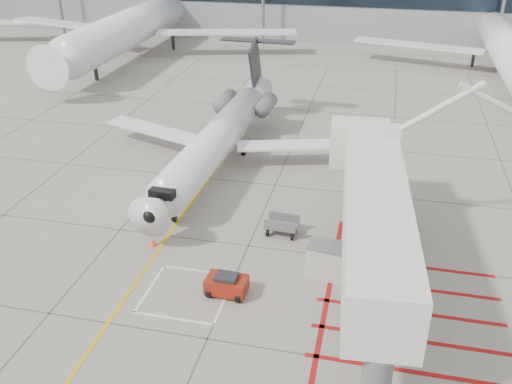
% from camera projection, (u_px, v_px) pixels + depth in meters
% --- Properties ---
extents(ground_plane, '(260.00, 260.00, 0.00)m').
position_uv_depth(ground_plane, '(230.00, 287.00, 29.42)').
color(ground_plane, gray).
rests_on(ground_plane, ground).
extents(regional_jet, '(22.44, 27.81, 7.08)m').
position_uv_depth(regional_jet, '(206.00, 132.00, 39.20)').
color(regional_jet, silver).
rests_on(regional_jet, ground_plane).
extents(jet_bridge, '(10.84, 20.33, 7.86)m').
position_uv_depth(jet_bridge, '(375.00, 237.00, 26.33)').
color(jet_bridge, silver).
rests_on(jet_bridge, ground_plane).
extents(pushback_tug, '(2.10, 1.36, 1.20)m').
position_uv_depth(pushback_tug, '(226.00, 284.00, 28.67)').
color(pushback_tug, maroon).
rests_on(pushback_tug, ground_plane).
extents(baggage_cart, '(1.99, 1.34, 1.21)m').
position_uv_depth(baggage_cart, '(282.00, 225.00, 33.77)').
color(baggage_cart, '#57585C').
rests_on(baggage_cart, ground_plane).
extents(ground_power_unit, '(2.50, 1.66, 1.85)m').
position_uv_depth(ground_power_unit, '(330.00, 261.00, 29.93)').
color(ground_power_unit, '#B9B9B0').
rests_on(ground_power_unit, ground_plane).
extents(cone_nose, '(0.35, 0.35, 0.49)m').
position_uv_depth(cone_nose, '(153.00, 242.00, 32.81)').
color(cone_nose, '#F75C0D').
rests_on(cone_nose, ground_plane).
extents(cone_side, '(0.41, 0.41, 0.57)m').
position_uv_depth(cone_side, '(317.00, 245.00, 32.42)').
color(cone_side, '#FF560D').
rests_on(cone_side, ground_plane).
extents(bg_aircraft_c, '(33.63, 37.37, 11.21)m').
position_uv_depth(bg_aircraft_c, '(509.00, 23.00, 62.79)').
color(bg_aircraft_c, silver).
rests_on(bg_aircraft_c, ground_plane).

